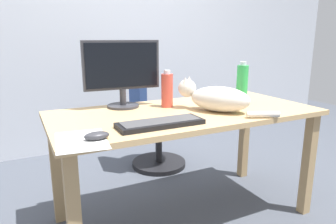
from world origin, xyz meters
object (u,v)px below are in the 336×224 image
(computer_mouse, at_px, (97,136))
(monitor, at_px, (122,71))
(cat, at_px, (216,98))
(spray_bottle, at_px, (167,90))
(office_chair, at_px, (153,124))
(keyboard, at_px, (160,123))
(water_bottle, at_px, (242,84))

(computer_mouse, bearing_deg, monitor, 61.42)
(cat, distance_m, spray_bottle, 0.32)
(office_chair, relative_size, monitor, 1.93)
(monitor, xyz_separation_m, spray_bottle, (0.25, -0.12, -0.12))
(monitor, height_order, keyboard, monitor)
(office_chair, bearing_deg, keyboard, -111.70)
(spray_bottle, bearing_deg, water_bottle, -15.98)
(cat, height_order, spray_bottle, spray_bottle)
(office_chair, bearing_deg, monitor, -128.74)
(keyboard, bearing_deg, spray_bottle, 59.34)
(keyboard, distance_m, cat, 0.46)
(keyboard, relative_size, computer_mouse, 4.00)
(computer_mouse, distance_m, water_bottle, 1.09)
(cat, distance_m, computer_mouse, 0.80)
(keyboard, xyz_separation_m, cat, (0.43, 0.14, 0.07))
(keyboard, relative_size, spray_bottle, 1.88)
(office_chair, bearing_deg, computer_mouse, -123.95)
(office_chair, bearing_deg, cat, -89.11)
(office_chair, height_order, spray_bottle, spray_bottle)
(cat, bearing_deg, computer_mouse, -164.62)
(office_chair, height_order, water_bottle, water_bottle)
(monitor, height_order, computer_mouse, monitor)
(keyboard, xyz_separation_m, computer_mouse, (-0.34, -0.07, 0.00))
(keyboard, distance_m, water_bottle, 0.75)
(monitor, xyz_separation_m, computer_mouse, (-0.31, -0.56, -0.21))
(keyboard, height_order, cat, cat)
(monitor, relative_size, spray_bottle, 2.05)
(office_chair, height_order, computer_mouse, office_chair)
(monitor, relative_size, cat, 0.94)
(monitor, relative_size, keyboard, 1.09)
(office_chair, relative_size, spray_bottle, 3.96)
(monitor, distance_m, cat, 0.60)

